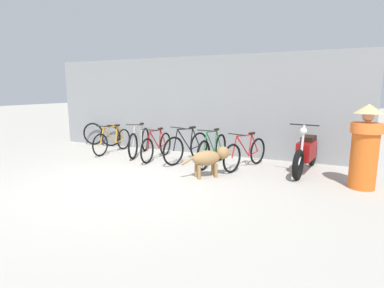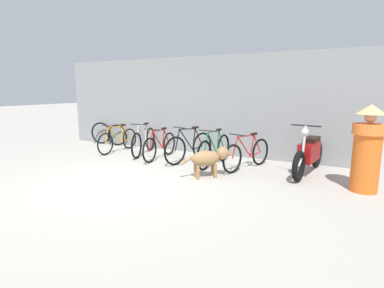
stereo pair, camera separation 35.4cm
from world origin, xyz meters
TOP-DOWN VIEW (x-y plane):
  - ground_plane at (0.00, 0.00)m, footprint 60.00×60.00m
  - shop_wall_back at (0.00, 3.35)m, footprint 9.26×0.20m
  - bicycle_0 at (-2.03, 2.32)m, footprint 0.46×1.68m
  - bicycle_1 at (-1.13, 2.37)m, footprint 0.59×1.74m
  - bicycle_2 at (-0.43, 2.11)m, footprint 0.46×1.66m
  - bicycle_3 at (0.42, 2.14)m, footprint 0.60×1.60m
  - bicycle_4 at (1.12, 2.10)m, footprint 0.46×1.74m
  - bicycle_5 at (1.91, 2.14)m, footprint 0.65×1.64m
  - motorcycle at (3.21, 2.32)m, footprint 0.58×2.00m
  - stray_dog at (1.41, 1.14)m, footprint 0.88×0.84m
  - person_in_robes at (4.23, 1.58)m, footprint 0.54×0.54m
  - spare_tire_left at (-2.73, 3.10)m, footprint 0.68×0.23m
  - spare_tire_right at (-3.43, 3.09)m, footprint 0.72×0.20m

SIDE VIEW (x-z plane):
  - ground_plane at x=0.00m, z-range 0.00..0.00m
  - bicycle_0 at x=-2.03m, z-range -0.07..0.75m
  - bicycle_2 at x=-0.43m, z-range -0.07..0.76m
  - spare_tire_left at x=-2.73m, z-range 0.00..0.69m
  - bicycle_5 at x=1.91m, z-range -0.08..0.77m
  - spare_tire_right at x=-3.43m, z-range 0.00..0.73m
  - bicycle_4 at x=1.12m, z-range -0.08..0.81m
  - bicycle_1 at x=-1.13m, z-range -0.08..0.82m
  - bicycle_3 at x=0.42m, z-range -0.08..0.83m
  - stray_dog at x=1.41m, z-range 0.10..0.72m
  - motorcycle at x=3.21m, z-range -0.11..0.99m
  - person_in_robes at x=4.23m, z-range 0.02..1.57m
  - shop_wall_back at x=0.00m, z-range 0.00..2.71m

